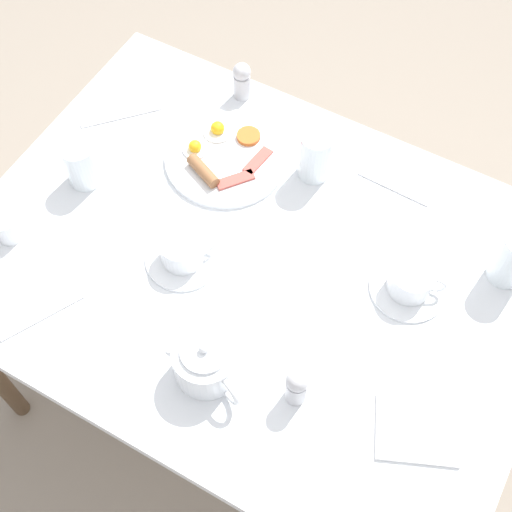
{
  "coord_description": "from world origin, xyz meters",
  "views": [
    {
      "loc": [
        -0.65,
        -0.36,
        1.97
      ],
      "look_at": [
        0.0,
        0.0,
        0.73
      ],
      "focal_mm": 50.0,
      "sensor_mm": 36.0,
      "label": 1
    }
  ],
  "objects": [
    {
      "name": "pepper_grinder",
      "position": [
        -0.22,
        -0.21,
        0.76
      ],
      "size": [
        0.04,
        0.04,
        0.1
      ],
      "color": "#BCBCC1",
      "rests_on": "table"
    },
    {
      "name": "creamer_jug",
      "position": [
        -0.2,
        0.48,
        0.74
      ],
      "size": [
        0.08,
        0.06,
        0.06
      ],
      "color": "white",
      "rests_on": "table"
    },
    {
      "name": "teacup_with_saucer_left",
      "position": [
        -0.07,
        0.13,
        0.74
      ],
      "size": [
        0.16,
        0.16,
        0.07
      ],
      "color": "white",
      "rests_on": "table"
    },
    {
      "name": "salt_grinder",
      "position": [
        0.38,
        0.25,
        0.76
      ],
      "size": [
        0.04,
        0.04,
        0.1
      ],
      "color": "#BCBCC1",
      "rests_on": "table"
    },
    {
      "name": "table",
      "position": [
        0.0,
        0.0,
        0.64
      ],
      "size": [
        0.88,
        1.2,
        0.71
      ],
      "color": "silver",
      "rests_on": "ground_plane"
    },
    {
      "name": "fork_by_plate",
      "position": [
        -0.32,
        0.3,
        0.71
      ],
      "size": [
        0.17,
        0.1,
        0.0
      ],
      "rotation": [
        0.0,
        0.0,
        4.23
      ],
      "color": "silver",
      "rests_on": "table"
    },
    {
      "name": "teapot_near",
      "position": [
        -0.26,
        -0.04,
        0.75
      ],
      "size": [
        0.12,
        0.19,
        0.11
      ],
      "rotation": [
        0.0,
        0.0,
        1.16
      ],
      "color": "white",
      "rests_on": "table"
    },
    {
      "name": "ground_plane",
      "position": [
        0.0,
        0.0,
        0.0
      ],
      "size": [
        8.0,
        8.0,
        0.0
      ],
      "primitive_type": "plane",
      "color": "gray"
    },
    {
      "name": "napkin_folded",
      "position": [
        -0.17,
        -0.43,
        0.71
      ],
      "size": [
        0.17,
        0.19,
        0.01
      ],
      "rotation": [
        0.0,
        0.0,
        1.98
      ],
      "color": "white",
      "rests_on": "table"
    },
    {
      "name": "wine_glass_spare",
      "position": [
        0.0,
        0.43,
        0.76
      ],
      "size": [
        0.07,
        0.07,
        0.11
      ],
      "color": "white",
      "rests_on": "table"
    },
    {
      "name": "breakfast_plate",
      "position": [
        0.2,
        0.19,
        0.72
      ],
      "size": [
        0.28,
        0.28,
        0.04
      ],
      "color": "white",
      "rests_on": "table"
    },
    {
      "name": "water_glass_tall",
      "position": [
        0.26,
        -0.0,
        0.77
      ],
      "size": [
        0.07,
        0.07,
        0.12
      ],
      "color": "white",
      "rests_on": "table"
    },
    {
      "name": "spoon_for_tea",
      "position": [
        0.31,
        -0.17,
        0.71
      ],
      "size": [
        0.02,
        0.17,
        0.0
      ],
      "rotation": [
        0.0,
        0.0,
        3.1
      ],
      "color": "silver",
      "rests_on": "table"
    },
    {
      "name": "teacup_with_saucer_right",
      "position": [
        0.09,
        -0.3,
        0.74
      ],
      "size": [
        0.16,
        0.16,
        0.07
      ],
      "color": "white",
      "rests_on": "table"
    },
    {
      "name": "knife_by_plate",
      "position": [
        0.19,
        0.47,
        0.71
      ],
      "size": [
        0.15,
        0.14,
        0.0
      ],
      "rotation": [
        0.0,
        0.0,
        3.96
      ],
      "color": "silver",
      "rests_on": "table"
    }
  ]
}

